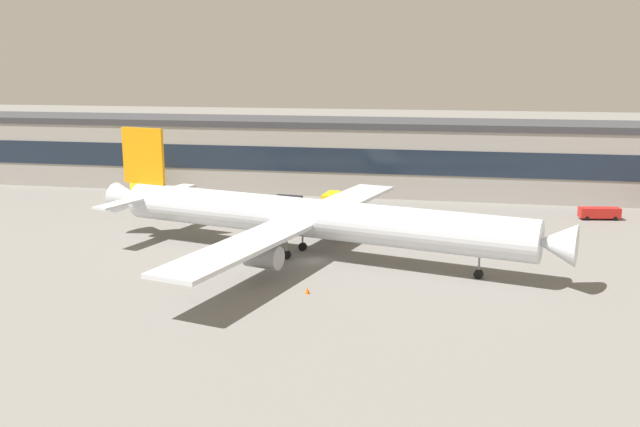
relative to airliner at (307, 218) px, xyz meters
The scene contains 8 objects.
ground_plane 5.67m from the airliner, 57.43° to the right, with size 600.00×600.00×0.00m, color slate.
terminal_building 49.50m from the airliner, 88.58° to the left, with size 184.09×17.10×14.03m.
airliner is the anchor object (origin of this frame).
belt_loader 52.20m from the airliner, 36.14° to the left, with size 6.63×2.98×1.95m.
pushback_tractor 33.59m from the airliner, 108.46° to the left, with size 5.14×3.30×1.75m.
catering_truck 53.16m from the airliner, 138.67° to the left, with size 6.95×6.91×4.15m.
crew_van 32.06m from the airliner, 94.68° to the left, with size 2.75×5.41×2.55m.
traffic_cone_0 15.81m from the airliner, 77.88° to the right, with size 0.56×0.56×0.70m, color #F2590C.
Camera 1 is at (17.36, -83.46, 24.82)m, focal length 38.69 mm.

